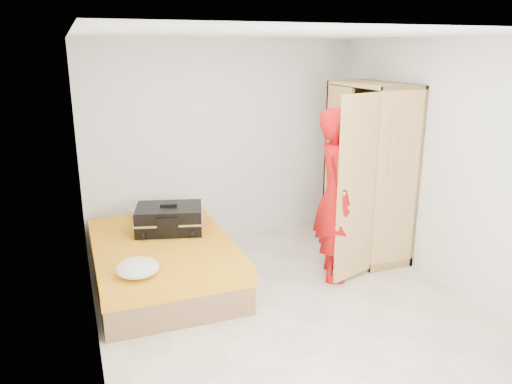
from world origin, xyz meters
name	(u,v)px	position (x,y,z in m)	size (l,w,h in m)	color
room	(287,180)	(0.00, 0.00, 1.30)	(4.00, 4.02, 2.60)	beige
bed	(163,262)	(-1.05, 0.90, 0.25)	(1.42, 2.02, 0.50)	brown
wardrobe	(367,176)	(1.45, 0.85, 1.00)	(1.14, 1.37, 2.10)	tan
person	(336,195)	(0.79, 0.42, 0.95)	(0.69, 0.45, 1.90)	red
suitcase	(169,219)	(-0.91, 1.16, 0.64)	(0.85, 0.71, 0.32)	black
round_cushion	(138,268)	(-1.41, 0.13, 0.57)	(0.39, 0.39, 0.15)	white
pillow	(154,212)	(-0.99, 1.75, 0.55)	(0.50, 0.26, 0.09)	white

